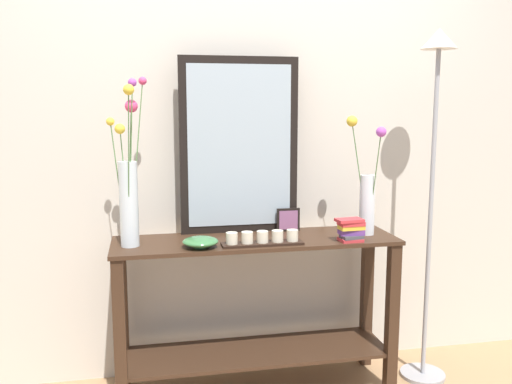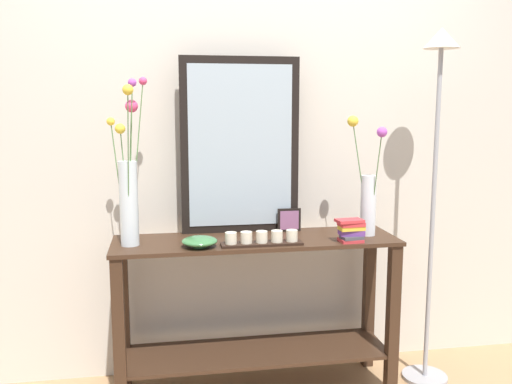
{
  "view_description": "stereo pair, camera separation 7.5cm",
  "coord_description": "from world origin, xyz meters",
  "px_view_note": "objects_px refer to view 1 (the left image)",
  "views": [
    {
      "loc": [
        -0.53,
        -2.63,
        1.46
      ],
      "look_at": [
        0.0,
        0.0,
        1.04
      ],
      "focal_mm": 38.72,
      "sensor_mm": 36.0,
      "label": 1
    },
    {
      "loc": [
        -0.46,
        -2.65,
        1.46
      ],
      "look_at": [
        0.0,
        0.0,
        1.04
      ],
      "focal_mm": 38.72,
      "sensor_mm": 36.0,
      "label": 2
    }
  ],
  "objects_px": {
    "tall_vase_left": "(129,188)",
    "decorative_bowl": "(200,242)",
    "candle_tray": "(262,239)",
    "book_stack": "(351,230)",
    "mirror_leaning": "(239,146)",
    "picture_frame_small": "(288,220)",
    "console_table": "(256,299)",
    "floor_lamp": "(434,149)",
    "vase_right": "(367,194)"
  },
  "relations": [
    {
      "from": "mirror_leaning",
      "to": "book_stack",
      "type": "height_order",
      "value": "mirror_leaning"
    },
    {
      "from": "tall_vase_left",
      "to": "picture_frame_small",
      "type": "bearing_deg",
      "value": 10.65
    },
    {
      "from": "book_stack",
      "to": "picture_frame_small",
      "type": "bearing_deg",
      "value": 132.16
    },
    {
      "from": "book_stack",
      "to": "decorative_bowl",
      "type": "bearing_deg",
      "value": 178.35
    },
    {
      "from": "tall_vase_left",
      "to": "decorative_bowl",
      "type": "height_order",
      "value": "tall_vase_left"
    },
    {
      "from": "mirror_leaning",
      "to": "picture_frame_small",
      "type": "distance_m",
      "value": 0.47
    },
    {
      "from": "vase_right",
      "to": "candle_tray",
      "type": "distance_m",
      "value": 0.61
    },
    {
      "from": "vase_right",
      "to": "tall_vase_left",
      "type": "bearing_deg",
      "value": 179.98
    },
    {
      "from": "mirror_leaning",
      "to": "tall_vase_left",
      "type": "xyz_separation_m",
      "value": [
        -0.56,
        -0.19,
        -0.17
      ]
    },
    {
      "from": "console_table",
      "to": "vase_right",
      "type": "relative_size",
      "value": 2.32
    },
    {
      "from": "console_table",
      "to": "picture_frame_small",
      "type": "bearing_deg",
      "value": 33.21
    },
    {
      "from": "book_stack",
      "to": "floor_lamp",
      "type": "relative_size",
      "value": 0.08
    },
    {
      "from": "mirror_leaning",
      "to": "candle_tray",
      "type": "height_order",
      "value": "mirror_leaning"
    },
    {
      "from": "candle_tray",
      "to": "picture_frame_small",
      "type": "relative_size",
      "value": 3.17
    },
    {
      "from": "picture_frame_small",
      "to": "book_stack",
      "type": "distance_m",
      "value": 0.37
    },
    {
      "from": "mirror_leaning",
      "to": "vase_right",
      "type": "distance_m",
      "value": 0.7
    },
    {
      "from": "mirror_leaning",
      "to": "floor_lamp",
      "type": "distance_m",
      "value": 1.0
    },
    {
      "from": "picture_frame_small",
      "to": "tall_vase_left",
      "type": "bearing_deg",
      "value": -169.35
    },
    {
      "from": "book_stack",
      "to": "floor_lamp",
      "type": "height_order",
      "value": "floor_lamp"
    },
    {
      "from": "picture_frame_small",
      "to": "decorative_bowl",
      "type": "bearing_deg",
      "value": -152.99
    },
    {
      "from": "tall_vase_left",
      "to": "mirror_leaning",
      "type": "bearing_deg",
      "value": 18.95
    },
    {
      "from": "candle_tray",
      "to": "picture_frame_small",
      "type": "bearing_deg",
      "value": 52.86
    },
    {
      "from": "console_table",
      "to": "tall_vase_left",
      "type": "bearing_deg",
      "value": -178.0
    },
    {
      "from": "mirror_leaning",
      "to": "floor_lamp",
      "type": "xyz_separation_m",
      "value": [
        0.98,
        -0.21,
        -0.01
      ]
    },
    {
      "from": "console_table",
      "to": "mirror_leaning",
      "type": "height_order",
      "value": "mirror_leaning"
    },
    {
      "from": "candle_tray",
      "to": "book_stack",
      "type": "distance_m",
      "value": 0.44
    },
    {
      "from": "tall_vase_left",
      "to": "book_stack",
      "type": "xyz_separation_m",
      "value": [
        1.06,
        -0.12,
        -0.22
      ]
    },
    {
      "from": "console_table",
      "to": "candle_tray",
      "type": "bearing_deg",
      "value": -87.44
    },
    {
      "from": "console_table",
      "to": "candle_tray",
      "type": "distance_m",
      "value": 0.37
    },
    {
      "from": "book_stack",
      "to": "candle_tray",
      "type": "bearing_deg",
      "value": 178.22
    },
    {
      "from": "console_table",
      "to": "candle_tray",
      "type": "xyz_separation_m",
      "value": [
        0.01,
        -0.13,
        0.34
      ]
    },
    {
      "from": "floor_lamp",
      "to": "vase_right",
      "type": "bearing_deg",
      "value": 176.46
    },
    {
      "from": "picture_frame_small",
      "to": "decorative_bowl",
      "type": "distance_m",
      "value": 0.55
    },
    {
      "from": "floor_lamp",
      "to": "console_table",
      "type": "bearing_deg",
      "value": 177.31
    },
    {
      "from": "mirror_leaning",
      "to": "picture_frame_small",
      "type": "relative_size",
      "value": 7.32
    },
    {
      "from": "book_stack",
      "to": "tall_vase_left",
      "type": "bearing_deg",
      "value": 173.6
    },
    {
      "from": "tall_vase_left",
      "to": "book_stack",
      "type": "relative_size",
      "value": 5.46
    },
    {
      "from": "candle_tray",
      "to": "floor_lamp",
      "type": "xyz_separation_m",
      "value": [
        0.92,
        0.08,
        0.41
      ]
    },
    {
      "from": "picture_frame_small",
      "to": "book_stack",
      "type": "bearing_deg",
      "value": -47.84
    },
    {
      "from": "console_table",
      "to": "book_stack",
      "type": "bearing_deg",
      "value": -17.4
    },
    {
      "from": "floor_lamp",
      "to": "picture_frame_small",
      "type": "bearing_deg",
      "value": 166.4
    },
    {
      "from": "console_table",
      "to": "picture_frame_small",
      "type": "height_order",
      "value": "picture_frame_small"
    },
    {
      "from": "candle_tray",
      "to": "book_stack",
      "type": "relative_size",
      "value": 2.7
    },
    {
      "from": "console_table",
      "to": "decorative_bowl",
      "type": "relative_size",
      "value": 8.43
    },
    {
      "from": "vase_right",
      "to": "book_stack",
      "type": "height_order",
      "value": "vase_right"
    },
    {
      "from": "candle_tray",
      "to": "decorative_bowl",
      "type": "xyz_separation_m",
      "value": [
        -0.3,
        0.01,
        0.0
      ]
    },
    {
      "from": "console_table",
      "to": "floor_lamp",
      "type": "bearing_deg",
      "value": -2.69
    },
    {
      "from": "mirror_leaning",
      "to": "vase_right",
      "type": "bearing_deg",
      "value": -17.06
    },
    {
      "from": "console_table",
      "to": "vase_right",
      "type": "xyz_separation_m",
      "value": [
        0.57,
        -0.02,
        0.53
      ]
    },
    {
      "from": "book_stack",
      "to": "vase_right",
      "type": "bearing_deg",
      "value": 42.89
    }
  ]
}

